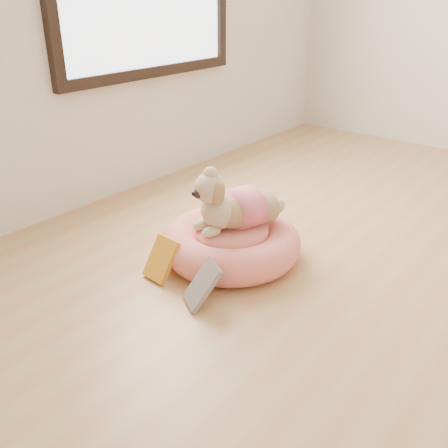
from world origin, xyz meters
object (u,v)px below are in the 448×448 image
Objects in this scene: dog at (234,195)px; book_white at (202,285)px; pet_bed at (231,243)px; book_yellow at (161,259)px.

dog is 2.11× the size of book_white.
dog is at bearing 35.43° from pet_bed.
book_white reaches higher than pet_bed.
book_yellow is 0.27m from book_white.
book_yellow is (-0.14, -0.32, -0.23)m from dog.
book_white is at bearing -49.58° from dog.
pet_bed is at bearing 72.90° from book_yellow.
dog is 2.18× the size of book_yellow.
pet_bed is 3.23× the size of book_white.
book_yellow reaches higher than book_white.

